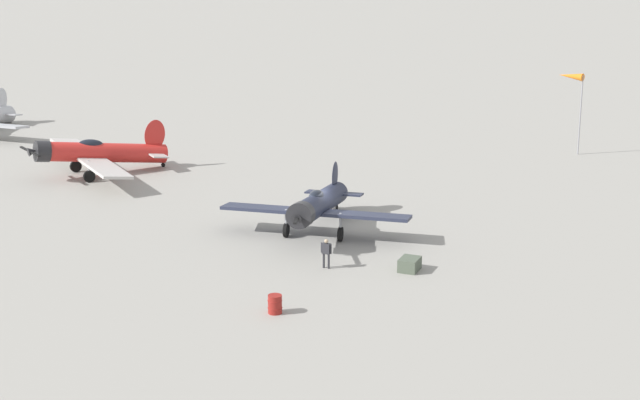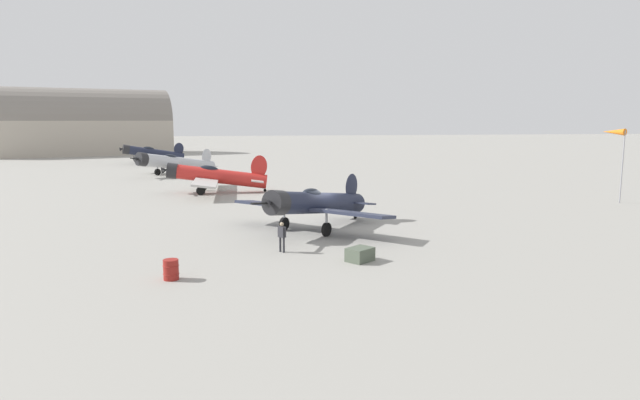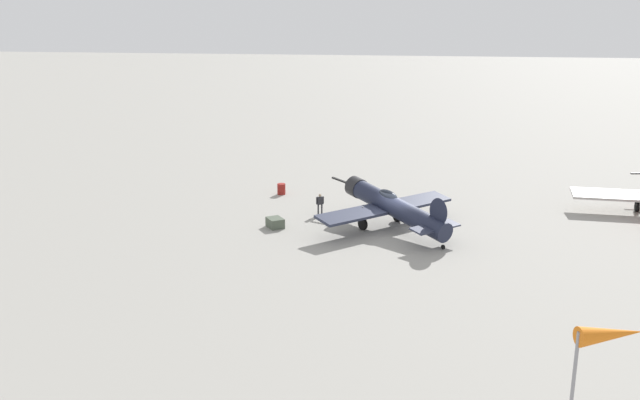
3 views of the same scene
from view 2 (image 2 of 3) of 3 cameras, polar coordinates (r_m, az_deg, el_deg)
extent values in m
plane|color=gray|center=(34.14, 0.00, -2.99)|extent=(400.00, 400.00, 0.00)
cylinder|color=#1E2338|center=(33.86, 0.00, -0.31)|extent=(7.35, 7.19, 2.40)
cylinder|color=#232326|center=(30.40, -4.52, -0.30)|extent=(1.74, 1.75, 1.50)
cone|color=#232326|center=(29.89, -5.30, -0.29)|extent=(0.85, 0.85, 0.65)
cube|color=black|center=(29.78, -5.49, -0.33)|extent=(2.84, 1.91, 0.51)
ellipsoid|color=black|center=(33.04, -0.87, 0.64)|extent=(1.80, 1.78, 0.89)
cube|color=#282D42|center=(33.02, -1.04, -0.91)|extent=(8.64, 8.82, 0.40)
ellipsoid|color=#1E2338|center=(36.89, 3.28, 1.40)|extent=(1.30, 1.27, 1.89)
cube|color=#282D42|center=(36.85, 3.10, -0.20)|extent=(3.16, 3.21, 0.24)
cylinder|color=#999BA0|center=(31.80, 0.67, -2.00)|extent=(0.14, 0.14, 1.19)
cylinder|color=black|center=(31.91, 0.67, -3.06)|extent=(0.71, 0.70, 0.80)
cylinder|color=#999BA0|center=(33.58, -3.72, -1.47)|extent=(0.14, 0.14, 1.19)
cylinder|color=black|center=(33.69, -3.71, -2.47)|extent=(0.71, 0.70, 0.80)
cylinder|color=black|center=(37.65, 3.67, -1.72)|extent=(0.27, 0.27, 0.28)
cylinder|color=red|center=(51.64, -10.38, 2.42)|extent=(1.55, 8.88, 2.45)
cylinder|color=#232326|center=(51.90, -15.01, 2.92)|extent=(1.44, 1.12, 1.52)
cone|color=#232326|center=(51.97, -15.73, 3.00)|extent=(0.60, 0.64, 0.66)
cube|color=black|center=(51.99, -15.89, 2.99)|extent=(3.03, 0.55, 0.18)
ellipsoid|color=black|center=(51.61, -11.37, 3.14)|extent=(0.81, 1.79, 0.90)
cube|color=#BCB7B2|center=(51.71, -11.54, 2.15)|extent=(12.52, 2.34, 0.44)
ellipsoid|color=red|center=(51.56, -6.31, 3.43)|extent=(0.17, 1.77, 2.30)
cube|color=#BCB7B2|center=(51.67, -6.51, 2.07)|extent=(3.43, 1.20, 0.24)
cylinder|color=#999BA0|center=(50.24, -12.22, 1.56)|extent=(0.14, 0.14, 1.10)
cylinder|color=black|center=(50.30, -12.20, 0.94)|extent=(0.22, 0.81, 0.80)
cylinder|color=#999BA0|center=(53.32, -12.00, 1.95)|extent=(0.14, 0.14, 1.10)
cylinder|color=black|center=(53.38, -11.98, 1.36)|extent=(0.22, 0.81, 0.80)
cylinder|color=black|center=(51.81, -5.70, 1.00)|extent=(0.11, 0.28, 0.28)
cylinder|color=#B7BABF|center=(69.31, -14.42, 3.71)|extent=(7.87, 8.91, 2.97)
cylinder|color=#232326|center=(66.48, -17.92, 4.02)|extent=(1.92, 1.87, 1.69)
cone|color=#232326|center=(66.13, -18.40, 4.06)|extent=(0.91, 0.91, 0.73)
cube|color=black|center=(66.06, -18.51, 4.05)|extent=(2.68, 0.77, 0.44)
ellipsoid|color=black|center=(68.66, -15.14, 4.29)|extent=(1.73, 1.85, 0.92)
cube|color=#ADAFB5|center=(68.61, -15.25, 3.45)|extent=(10.05, 8.92, 0.45)
ellipsoid|color=#B7BABF|center=(71.89, -11.62, 4.43)|extent=(1.23, 1.43, 2.12)
cube|color=#ADAFB5|center=(71.85, -11.72, 3.52)|extent=(3.31, 3.04, 0.26)
cylinder|color=#999BA0|center=(66.95, -14.88, 3.10)|extent=(0.14, 0.14, 1.07)
cylinder|color=black|center=(67.00, -14.86, 2.64)|extent=(0.67, 0.74, 0.80)
cylinder|color=#999BA0|center=(69.63, -16.43, 3.23)|extent=(0.14, 0.14, 1.07)
cylinder|color=black|center=(69.68, -16.42, 2.79)|extent=(0.67, 0.74, 0.80)
cylinder|color=black|center=(72.42, -11.20, 2.96)|extent=(0.26, 0.28, 0.28)
cylinder|color=#1E2338|center=(88.41, -16.68, 4.63)|extent=(3.70, 8.83, 2.71)
cylinder|color=#232326|center=(87.80, -19.38, 4.93)|extent=(1.67, 1.47, 1.55)
cone|color=#232326|center=(87.72, -19.81, 4.98)|extent=(0.75, 0.78, 0.67)
cube|color=black|center=(87.71, -19.91, 4.97)|extent=(3.24, 0.83, 0.17)
ellipsoid|color=black|center=(88.24, -17.26, 5.06)|extent=(1.22, 1.93, 0.95)
cube|color=#282D42|center=(88.26, -17.35, 4.47)|extent=(13.06, 5.39, 0.48)
ellipsoid|color=#1E2338|center=(89.04, -14.37, 5.13)|extent=(0.61, 1.75, 2.11)
cube|color=#282D42|center=(89.06, -14.47, 4.42)|extent=(3.57, 2.00, 0.28)
cylinder|color=#999BA0|center=(86.67, -17.52, 4.15)|extent=(0.14, 0.14, 1.18)
cylinder|color=black|center=(86.71, -17.50, 3.76)|extent=(0.41, 0.82, 0.80)
cylinder|color=#999BA0|center=(89.74, -17.82, 4.27)|extent=(0.14, 0.14, 1.18)
cylinder|color=black|center=(89.78, -17.80, 3.89)|extent=(0.41, 0.82, 0.80)
cylinder|color=black|center=(89.27, -13.99, 3.85)|extent=(0.17, 0.30, 0.28)
cylinder|color=#2D2D33|center=(28.29, -4.12, -4.58)|extent=(0.11, 0.11, 0.78)
cylinder|color=#2D2D33|center=(28.09, -3.76, -4.67)|extent=(0.11, 0.11, 0.78)
cube|color=#2D2D33|center=(28.05, -3.95, -3.30)|extent=(0.47, 0.41, 0.55)
sphere|color=tan|center=(27.97, -3.96, -2.51)|extent=(0.20, 0.20, 0.20)
cylinder|color=#2D2D33|center=(28.24, -4.29, -3.19)|extent=(0.08, 0.08, 0.52)
cylinder|color=#2D2D33|center=(27.85, -3.61, -3.34)|extent=(0.08, 0.08, 0.52)
cube|color=#4C5647|center=(26.45, 4.14, -5.63)|extent=(1.46, 1.51, 0.66)
cylinder|color=maroon|center=(24.22, -15.12, -6.95)|extent=(0.64, 0.64, 0.87)
torus|color=maroon|center=(24.18, -15.14, -6.55)|extent=(0.68, 0.68, 0.04)
torus|color=maroon|center=(24.27, -15.11, -7.34)|extent=(0.68, 0.68, 0.04)
cylinder|color=gray|center=(50.56, 28.73, 3.01)|extent=(0.10, 0.10, 5.84)
cone|color=orange|center=(50.93, 28.04, 6.22)|extent=(1.96, 1.17, 0.56)
cube|color=#ADA393|center=(115.42, -23.40, 5.91)|extent=(21.92, 34.37, 6.47)
cylinder|color=slate|center=(115.37, -23.50, 7.51)|extent=(21.92, 34.37, 12.16)
camera|label=1|loc=(30.90, -137.31, 15.98)|focal=59.66mm
camera|label=3|loc=(60.65, 44.90, 12.70)|focal=38.10mm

